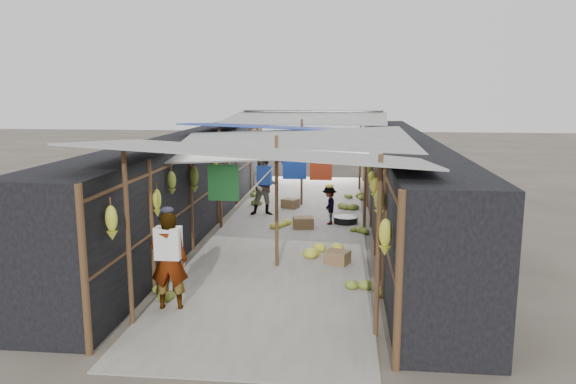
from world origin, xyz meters
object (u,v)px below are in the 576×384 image
at_px(crate_near, 303,223).
at_px(shopper_blue, 264,186).
at_px(black_basin, 346,220).
at_px(vendor_seated, 329,206).
at_px(vendor_elderly, 169,261).

bearing_deg(crate_near, shopper_blue, 118.95).
distance_m(black_basin, shopper_blue, 2.49).
relative_size(shopper_blue, vendor_seated, 1.66).
relative_size(vendor_elderly, shopper_blue, 0.96).
bearing_deg(vendor_elderly, crate_near, -115.06).
bearing_deg(vendor_elderly, vendor_seated, -119.19).
distance_m(crate_near, shopper_blue, 1.98).
xyz_separation_m(black_basin, vendor_elderly, (-2.76, -6.13, 0.71)).
height_order(shopper_blue, vendor_seated, shopper_blue).
relative_size(vendor_elderly, vendor_seated, 1.59).
distance_m(crate_near, black_basin, 1.26).
relative_size(crate_near, vendor_elderly, 0.31).
height_order(black_basin, vendor_elderly, vendor_elderly).
distance_m(crate_near, vendor_elderly, 5.75).
height_order(vendor_elderly, vendor_seated, vendor_elderly).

